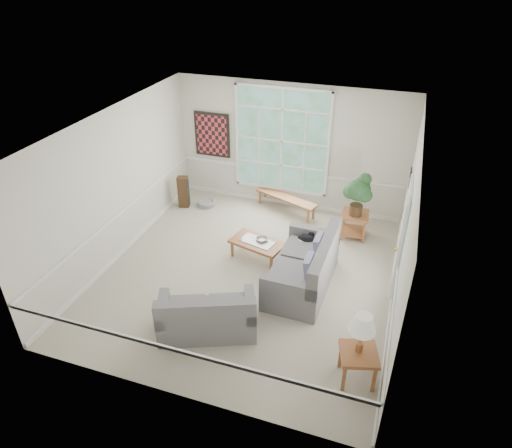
# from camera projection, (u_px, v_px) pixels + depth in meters

# --- Properties ---
(floor) EXTENTS (5.50, 6.00, 0.01)m
(floor) POSITION_uv_depth(u_px,v_px,m) (248.00, 274.00, 8.98)
(floor) COLOR #AAA492
(floor) RESTS_ON ground
(ceiling) EXTENTS (5.50, 6.00, 0.02)m
(ceiling) POSITION_uv_depth(u_px,v_px,m) (246.00, 127.00, 7.41)
(ceiling) COLOR white
(ceiling) RESTS_ON ground
(wall_back) EXTENTS (5.50, 0.02, 3.00)m
(wall_back) POSITION_uv_depth(u_px,v_px,m) (290.00, 148.00, 10.62)
(wall_back) COLOR silver
(wall_back) RESTS_ON ground
(wall_front) EXTENTS (5.50, 0.02, 3.00)m
(wall_front) POSITION_uv_depth(u_px,v_px,m) (168.00, 317.00, 5.77)
(wall_front) COLOR silver
(wall_front) RESTS_ON ground
(wall_left) EXTENTS (0.02, 6.00, 3.00)m
(wall_left) POSITION_uv_depth(u_px,v_px,m) (115.00, 185.00, 8.94)
(wall_left) COLOR silver
(wall_left) RESTS_ON ground
(wall_right) EXTENTS (0.02, 6.00, 3.00)m
(wall_right) POSITION_uv_depth(u_px,v_px,m) (406.00, 233.00, 7.45)
(wall_right) COLOR silver
(wall_right) RESTS_ON ground
(window_back) EXTENTS (2.30, 0.08, 2.40)m
(window_back) POSITION_uv_depth(u_px,v_px,m) (282.00, 141.00, 10.57)
(window_back) COLOR white
(window_back) RESTS_ON wall_back
(entry_door) EXTENTS (0.08, 0.90, 2.10)m
(entry_door) POSITION_uv_depth(u_px,v_px,m) (401.00, 237.00, 8.18)
(entry_door) COLOR white
(entry_door) RESTS_ON floor
(door_sidelight) EXTENTS (0.08, 0.26, 1.90)m
(door_sidelight) POSITION_uv_depth(u_px,v_px,m) (399.00, 252.00, 7.62)
(door_sidelight) COLOR white
(door_sidelight) RESTS_ON wall_right
(wall_art) EXTENTS (0.90, 0.06, 1.10)m
(wall_art) POSITION_uv_depth(u_px,v_px,m) (212.00, 135.00, 11.06)
(wall_art) COLOR maroon
(wall_art) RESTS_ON wall_back
(wall_frame_near) EXTENTS (0.04, 0.26, 0.32)m
(wall_frame_near) POSITION_uv_depth(u_px,v_px,m) (409.00, 185.00, 8.85)
(wall_frame_near) COLOR black
(wall_frame_near) RESTS_ON wall_right
(wall_frame_far) EXTENTS (0.04, 0.26, 0.32)m
(wall_frame_far) POSITION_uv_depth(u_px,v_px,m) (410.00, 177.00, 9.17)
(wall_frame_far) COLOR black
(wall_frame_far) RESTS_ON wall_right
(loveseat_right) EXTENTS (1.07, 1.98, 1.06)m
(loveseat_right) POSITION_uv_depth(u_px,v_px,m) (302.00, 262.00, 8.41)
(loveseat_right) COLOR slate
(loveseat_right) RESTS_ON floor
(loveseat_front) EXTENTS (1.78, 1.37, 0.86)m
(loveseat_front) POSITION_uv_depth(u_px,v_px,m) (207.00, 310.00, 7.45)
(loveseat_front) COLOR slate
(loveseat_front) RESTS_ON floor
(coffee_table) EXTENTS (1.19, 0.84, 0.40)m
(coffee_table) POSITION_uv_depth(u_px,v_px,m) (257.00, 250.00, 9.33)
(coffee_table) COLOR brown
(coffee_table) RESTS_ON floor
(pewter_bowl) EXTENTS (0.40, 0.40, 0.07)m
(pewter_bowl) POSITION_uv_depth(u_px,v_px,m) (262.00, 239.00, 9.25)
(pewter_bowl) COLOR #97979C
(pewter_bowl) RESTS_ON coffee_table
(window_bench) EXTENTS (1.63, 0.89, 0.38)m
(window_bench) POSITION_uv_depth(u_px,v_px,m) (286.00, 204.00, 11.01)
(window_bench) COLOR brown
(window_bench) RESTS_ON floor
(end_table) EXTENTS (0.61, 0.61, 0.57)m
(end_table) POSITION_uv_depth(u_px,v_px,m) (354.00, 225.00, 10.00)
(end_table) COLOR brown
(end_table) RESTS_ON floor
(houseplant) EXTENTS (0.60, 0.60, 0.96)m
(houseplant) POSITION_uv_depth(u_px,v_px,m) (358.00, 195.00, 9.56)
(houseplant) COLOR #264F29
(houseplant) RESTS_ON end_table
(side_table) EXTENTS (0.66, 0.66, 0.54)m
(side_table) POSITION_uv_depth(u_px,v_px,m) (357.00, 366.00, 6.66)
(side_table) COLOR brown
(side_table) RESTS_ON floor
(table_lamp) EXTENTS (0.49, 0.49, 0.66)m
(table_lamp) POSITION_uv_depth(u_px,v_px,m) (361.00, 334.00, 6.38)
(table_lamp) COLOR white
(table_lamp) RESTS_ON side_table
(pet_bed) EXTENTS (0.47, 0.47, 0.13)m
(pet_bed) POSITION_uv_depth(u_px,v_px,m) (207.00, 203.00, 11.30)
(pet_bed) COLOR gray
(pet_bed) RESTS_ON floor
(floor_speaker) EXTENTS (0.29, 0.25, 0.79)m
(floor_speaker) POSITION_uv_depth(u_px,v_px,m) (183.00, 192.00, 11.10)
(floor_speaker) COLOR #3D2917
(floor_speaker) RESTS_ON floor
(cat) EXTENTS (0.38, 0.32, 0.15)m
(cat) POSITION_uv_depth(u_px,v_px,m) (306.00, 238.00, 8.95)
(cat) COLOR black
(cat) RESTS_ON loveseat_right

